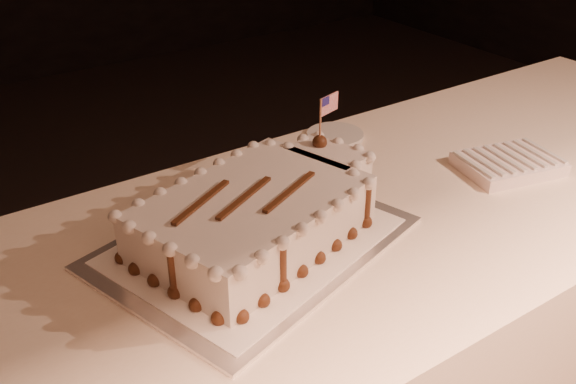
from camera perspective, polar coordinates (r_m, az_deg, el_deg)
banquet_table at (r=1.58m, az=6.58°, el=-13.03°), size 2.40×0.80×0.75m
cake_board at (r=1.23m, az=-3.09°, el=-4.50°), size 0.65×0.55×0.01m
doily at (r=1.23m, az=-3.10°, el=-4.31°), size 0.58×0.50×0.00m
sheet_cake at (r=1.22m, az=-2.25°, el=-1.74°), size 0.54×0.39×0.21m
napkin_stack at (r=1.57m, az=19.00°, el=2.39°), size 0.25×0.20×0.04m
side_plate at (r=1.65m, az=4.21°, el=5.07°), size 0.15×0.15×0.01m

